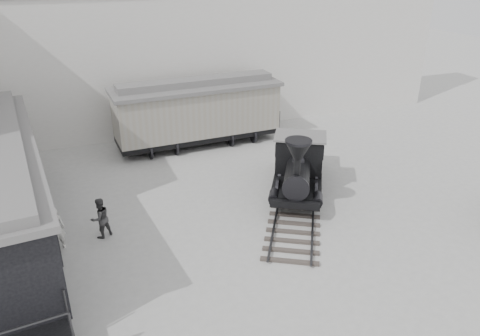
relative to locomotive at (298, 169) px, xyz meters
name	(u,v)px	position (x,y,z in m)	size (l,w,h in m)	color
ground	(298,251)	(-2.09, -4.12, -1.26)	(90.00, 90.00, 0.00)	#9E9E9B
north_wall	(186,37)	(-2.09, 10.87, 4.29)	(34.00, 2.51, 11.00)	silver
locomotive	(298,169)	(0.00, 0.00, 0.00)	(6.67, 9.44, 3.42)	#3E342E
boxcar	(197,111)	(-2.50, 7.55, 0.75)	(9.49, 3.33, 3.84)	black
visitor_a	(56,228)	(-10.30, -0.72, -0.40)	(0.63, 0.41, 1.72)	beige
visitor_b	(100,218)	(-8.71, -0.49, -0.44)	(0.80, 0.62, 1.64)	#383839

